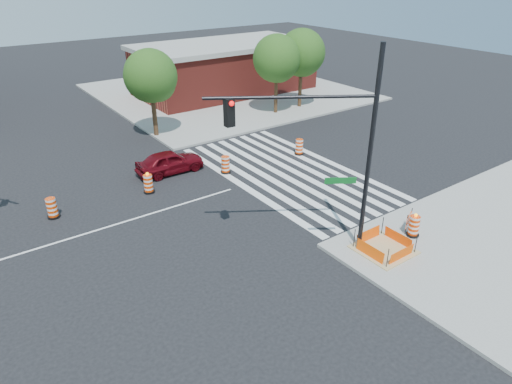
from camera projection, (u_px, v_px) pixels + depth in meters
ground at (106, 228)px, 21.44m from camera, size 120.00×120.00×0.00m
sidewalk_ne at (226, 92)px, 43.84m from camera, size 22.00×22.00×0.15m
crosswalk_east at (287, 172)px, 27.13m from camera, size 6.75×13.50×0.01m
lane_centerline at (106, 228)px, 21.44m from camera, size 14.00×0.12×0.01m
excavation_pit at (384, 249)px, 19.47m from camera, size 2.20×2.20×0.90m
brick_storefront at (225, 68)px, 42.83m from camera, size 16.50×8.50×4.60m
red_coupe at (170, 162)px, 26.80m from camera, size 4.01×1.67×1.36m
signal_pole_se at (326, 137)px, 17.36m from camera, size 5.53×3.59×8.53m
pit_drum at (414, 226)px, 20.34m from camera, size 0.57×0.57×1.13m
barricade at (409, 220)px, 20.71m from camera, size 0.78×0.36×0.98m
tree_north_c at (151, 79)px, 30.86m from camera, size 3.64×3.61×6.14m
tree_north_d at (277, 61)px, 35.73m from camera, size 3.73×3.73×6.34m
tree_north_e at (302, 55)px, 37.26m from camera, size 3.84×3.84×6.53m
median_drum_2 at (52, 209)px, 22.11m from camera, size 0.60×0.60×1.02m
median_drum_3 at (148, 184)px, 24.53m from camera, size 0.60×0.60×1.18m
median_drum_4 at (225, 165)px, 26.85m from camera, size 0.60×0.60×1.02m
median_drum_5 at (299, 147)px, 29.45m from camera, size 0.60×0.60×1.02m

